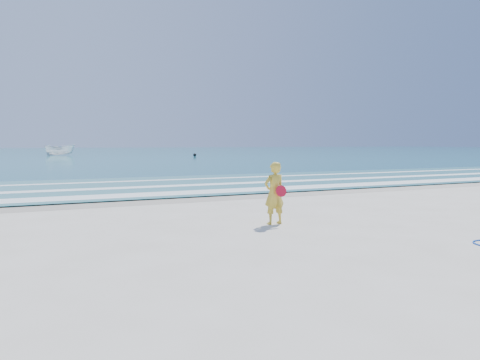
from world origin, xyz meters
name	(u,v)px	position (x,y,z in m)	size (l,w,h in m)	color
ground	(339,256)	(0.00, 0.00, 0.00)	(400.00, 400.00, 0.00)	silver
wet_sand	(176,199)	(0.00, 9.00, 0.00)	(400.00, 2.40, 0.00)	#B2A893
ocean	(43,152)	(0.00, 105.00, 0.02)	(400.00, 190.00, 0.04)	#19727F
shallow	(141,186)	(0.00, 14.00, 0.04)	(400.00, 10.00, 0.01)	#59B7AD
foam_near	(165,194)	(0.00, 10.30, 0.05)	(400.00, 1.40, 0.01)	white
foam_mid	(146,187)	(0.00, 13.20, 0.05)	(400.00, 0.90, 0.01)	white
foam_far	(129,181)	(0.00, 16.50, 0.05)	(400.00, 0.60, 0.01)	white
boat	(60,150)	(0.94, 70.10, 0.91)	(1.69, 4.48, 1.73)	white
buoy	(195,155)	(17.54, 55.68, 0.27)	(0.46, 0.46, 0.46)	black
woman	(274,193)	(0.56, 3.19, 0.73)	(0.56, 0.41, 1.46)	gold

